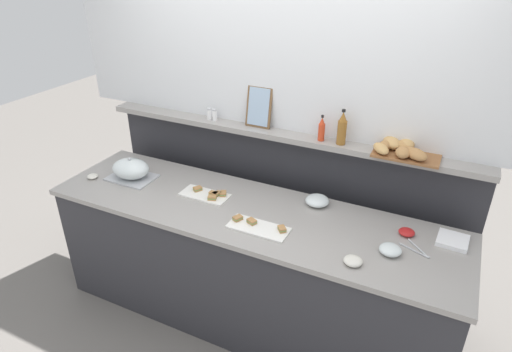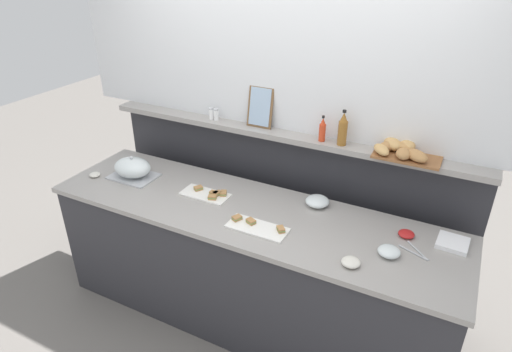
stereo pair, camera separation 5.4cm
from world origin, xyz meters
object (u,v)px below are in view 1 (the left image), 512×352
Objects in this scene: vinegar_bottle_amber at (342,129)px; hot_sauce_bottle at (322,129)px; condiment_bowl_cream at (407,232)px; salt_shaker at (209,114)px; serving_cloche at (131,169)px; serving_tongs at (417,250)px; pepper_shaker at (215,115)px; glass_bowl_large at (317,201)px; napkin_stack at (453,240)px; glass_bowl_medium at (390,250)px; condiment_bowl_teal at (353,261)px; condiment_bowl_red at (93,176)px; sandwich_platter_rear at (258,227)px; framed_picture at (259,107)px; bread_basket at (400,149)px; sandwich_platter_front at (207,194)px.

vinegar_bottle_amber is 1.34× the size of hot_sauce_bottle.
salt_shaker is at bearing 168.87° from condiment_bowl_cream.
serving_cloche is 1.95m from condiment_bowl_cream.
serving_cloche reaches higher than condiment_bowl_cream.
pepper_shaker is (-1.56, 0.44, 0.41)m from serving_tongs.
glass_bowl_large is 0.50m from vinegar_bottle_amber.
serving_cloche is at bearing -175.01° from napkin_stack.
pepper_shaker is at bearing 166.71° from glass_bowl_large.
serving_tongs is 2.03× the size of salt_shaker.
salt_shaker is at bearing 160.30° from glass_bowl_medium.
condiment_bowl_teal is 1.54m from salt_shaker.
salt_shaker is at bearing 179.22° from vinegar_bottle_amber.
serving_cloche is 4.18× the size of condiment_bowl_red.
glass_bowl_large is 0.47m from hot_sauce_bottle.
sandwich_platter_rear reaches higher than serving_tongs.
condiment_bowl_red is (-2.21, -0.28, -0.00)m from condiment_bowl_cream.
serving_tongs is at bearing -18.58° from glass_bowl_large.
serving_tongs is at bearing 42.38° from condiment_bowl_teal.
vinegar_bottle_amber is 0.14m from hot_sauce_bottle.
condiment_bowl_cream is 2.22m from condiment_bowl_red.
framed_picture reaches higher than pepper_shaker.
serving_cloche is 3.91× the size of pepper_shaker.
bread_basket is 1.45× the size of framed_picture.
condiment_bowl_cream is 0.75m from vinegar_bottle_amber.
sandwich_platter_rear is 1.00m from bread_basket.
pepper_shaker is (-0.66, 0.63, 0.41)m from sandwich_platter_rear.
sandwich_platter_rear reaches higher than condiment_bowl_red.
vinegar_bottle_amber reaches higher than pepper_shaker.
sandwich_platter_front and condiment_bowl_teal have the same top height.
sandwich_platter_rear is 0.89× the size of bread_basket.
glass_bowl_medium is at bearing -20.26° from pepper_shaker.
condiment_bowl_cream is 0.51m from bread_basket.
pepper_shaker is at bearing 38.78° from condiment_bowl_red.
condiment_bowl_teal is (0.61, -0.08, 0.01)m from sandwich_platter_rear.
condiment_bowl_cream is at bearing 120.47° from serving_tongs.
pepper_shaker is (0.72, 0.58, 0.40)m from condiment_bowl_red.
sandwich_platter_rear is at bearing -137.74° from bread_basket.
pepper_shaker is (0.04, 0.00, 0.00)m from salt_shaker.
serving_cloche is at bearing -166.04° from bread_basket.
hot_sauce_bottle is 0.49m from framed_picture.
condiment_bowl_cream is 0.56× the size of napkin_stack.
condiment_bowl_red is at bearing 176.34° from condiment_bowl_teal.
bread_basket reaches higher than glass_bowl_large.
bread_basket is (1.16, 0.42, 0.40)m from sandwich_platter_front.
sandwich_platter_front is 0.52m from sandwich_platter_rear.
sandwich_platter_front is 0.75m from glass_bowl_large.
salt_shaker is (-0.87, 0.01, -0.03)m from hot_sauce_bottle.
sandwich_platter_front is at bearing -67.48° from pepper_shaker.
serving_tongs is (1.39, -0.01, -0.01)m from sandwich_platter_front.
serving_cloche reaches higher than serving_tongs.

